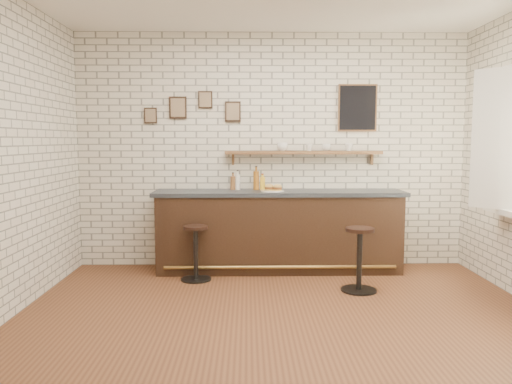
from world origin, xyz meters
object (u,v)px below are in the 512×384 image
(shelf_cup_a, at_px, (282,147))
(bitters_bottle_brown, at_px, (233,183))
(bar_stool_right, at_px, (359,257))
(shelf_cup_c, at_px, (326,147))
(bar_stool_left, at_px, (196,251))
(bar_counter, at_px, (279,231))
(bitters_bottle_white, at_px, (238,182))
(ciabatta_sandwich, at_px, (273,187))
(shelf_cup_d, at_px, (349,147))
(shelf_cup_b, at_px, (309,148))
(sandwich_plate, at_px, (273,191))
(bitters_bottle_amber, at_px, (256,180))
(condiment_bottle_yellow, at_px, (263,183))

(shelf_cup_a, bearing_deg, bitters_bottle_brown, -170.70)
(bar_stool_right, relative_size, shelf_cup_c, 6.24)
(bitters_bottle_brown, relative_size, shelf_cup_a, 1.64)
(bar_stool_left, bearing_deg, shelf_cup_a, 30.84)
(bar_counter, bearing_deg, shelf_cup_c, 18.06)
(bar_stool_right, distance_m, shelf_cup_c, 1.61)
(bitters_bottle_white, distance_m, bar_stool_right, 1.84)
(ciabatta_sandwich, distance_m, bitters_bottle_brown, 0.55)
(bitters_bottle_brown, distance_m, shelf_cup_d, 1.55)
(bitters_bottle_white, height_order, shelf_cup_d, shelf_cup_d)
(bitters_bottle_white, height_order, bar_stool_left, bitters_bottle_white)
(bar_stool_left, bearing_deg, shelf_cup_c, 21.27)
(bar_counter, relative_size, bitters_bottle_white, 12.52)
(shelf_cup_c, xyz_separation_m, shelf_cup_d, (0.29, 0.00, 0.00))
(shelf_cup_b, bearing_deg, sandwich_plate, 158.35)
(bitters_bottle_brown, distance_m, bar_stool_right, 1.88)
(bitters_bottle_brown, relative_size, bar_stool_right, 0.32)
(bar_stool_left, bearing_deg, sandwich_plate, 21.11)
(ciabatta_sandwich, bearing_deg, bitters_bottle_amber, 133.36)
(shelf_cup_a, distance_m, shelf_cup_b, 0.34)
(shelf_cup_a, bearing_deg, bar_counter, -100.67)
(sandwich_plate, height_order, bitters_bottle_amber, bitters_bottle_amber)
(ciabatta_sandwich, height_order, bitters_bottle_white, bitters_bottle_white)
(sandwich_plate, bearing_deg, bitters_bottle_amber, 131.95)
(bitters_bottle_white, xyz_separation_m, bar_stool_right, (1.34, -1.03, -0.74))
(sandwich_plate, height_order, shelf_cup_d, shelf_cup_d)
(shelf_cup_d, bearing_deg, shelf_cup_a, 146.26)
(bar_stool_left, bearing_deg, shelf_cup_d, 18.27)
(bar_counter, distance_m, bitters_bottle_brown, 0.84)
(ciabatta_sandwich, height_order, shelf_cup_b, shelf_cup_b)
(bitters_bottle_white, bearing_deg, bitters_bottle_amber, 0.00)
(shelf_cup_a, bearing_deg, bar_stool_left, -144.88)
(ciabatta_sandwich, relative_size, shelf_cup_b, 2.64)
(bitters_bottle_white, distance_m, shelf_cup_a, 0.72)
(ciabatta_sandwich, height_order, bar_stool_right, ciabatta_sandwich)
(shelf_cup_d, bearing_deg, bar_counter, 158.76)
(bitters_bottle_amber, xyz_separation_m, shelf_cup_c, (0.90, 0.06, 0.41))
(bitters_bottle_brown, height_order, bitters_bottle_amber, bitters_bottle_amber)
(sandwich_plate, relative_size, shelf_cup_a, 2.09)
(bitters_bottle_amber, bearing_deg, shelf_cup_d, 2.67)
(bitters_bottle_brown, bearing_deg, shelf_cup_b, 3.27)
(bar_counter, relative_size, shelf_cup_a, 23.09)
(shelf_cup_b, bearing_deg, bar_stool_right, -120.18)
(bitters_bottle_amber, bearing_deg, shelf_cup_b, 4.68)
(sandwich_plate, height_order, condiment_bottle_yellow, condiment_bottle_yellow)
(ciabatta_sandwich, xyz_separation_m, bitters_bottle_amber, (-0.21, 0.22, 0.07))
(shelf_cup_a, bearing_deg, condiment_bottle_yellow, -163.41)
(bitters_bottle_brown, bearing_deg, shelf_cup_c, 2.66)
(ciabatta_sandwich, xyz_separation_m, bitters_bottle_white, (-0.44, 0.22, 0.05))
(bar_counter, xyz_separation_m, condiment_bottle_yellow, (-0.20, 0.15, 0.59))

